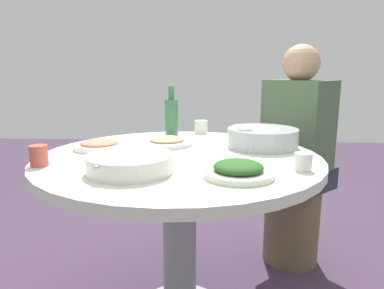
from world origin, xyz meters
name	(u,v)px	position (x,y,z in m)	size (l,w,h in m)	color
round_dining_table	(179,189)	(0.00, 0.00, 0.59)	(1.12, 1.12, 0.73)	#99999E
rice_bowl	(262,137)	(0.35, 0.17, 0.77)	(0.31, 0.31, 0.09)	#B2B5BA
soup_bowl	(130,164)	(-0.14, -0.25, 0.76)	(0.29, 0.29, 0.06)	white
dish_noodles	(167,141)	(-0.07, 0.20, 0.75)	(0.24, 0.24, 0.04)	white
dish_shrimp	(99,145)	(-0.35, 0.09, 0.75)	(0.21, 0.21, 0.04)	white
dish_greens	(238,170)	(0.22, -0.28, 0.75)	(0.23, 0.23, 0.05)	silver
green_bottle	(172,116)	(-0.08, 0.42, 0.83)	(0.07, 0.07, 0.25)	#3B7C51
tea_cup_near	(303,162)	(0.44, -0.19, 0.76)	(0.06, 0.06, 0.06)	white
tea_cup_far	(39,156)	(-0.47, -0.19, 0.77)	(0.06, 0.06, 0.07)	#C85344
tea_cup_side	(201,127)	(0.07, 0.51, 0.76)	(0.07, 0.07, 0.07)	white
stool_for_diner_left	(291,224)	(0.58, 0.52, 0.22)	(0.30, 0.30, 0.43)	brown
diner_left	(297,130)	(0.58, 0.52, 0.75)	(0.47, 0.47, 0.76)	#2D333D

